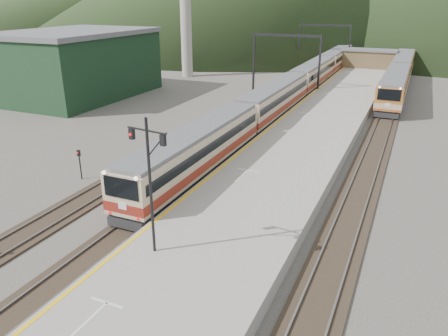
% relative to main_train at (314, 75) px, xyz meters
% --- Properties ---
extents(track_main, '(2.60, 200.00, 0.23)m').
position_rel_main_train_xyz_m(track_main, '(0.00, -20.17, -1.82)').
color(track_main, black).
rests_on(track_main, ground).
extents(track_far, '(2.60, 200.00, 0.23)m').
position_rel_main_train_xyz_m(track_far, '(-5.00, -20.17, -1.82)').
color(track_far, black).
rests_on(track_far, ground).
extents(track_second, '(2.60, 200.00, 0.23)m').
position_rel_main_train_xyz_m(track_second, '(11.50, -20.17, -1.82)').
color(track_second, black).
rests_on(track_second, ground).
extents(platform, '(8.00, 100.00, 1.00)m').
position_rel_main_train_xyz_m(platform, '(5.60, -22.17, -1.38)').
color(platform, gray).
rests_on(platform, ground).
extents(gantry_near, '(9.55, 0.25, 8.00)m').
position_rel_main_train_xyz_m(gantry_near, '(-2.85, -5.17, 3.70)').
color(gantry_near, black).
rests_on(gantry_near, ground).
extents(gantry_far, '(9.55, 0.25, 8.00)m').
position_rel_main_train_xyz_m(gantry_far, '(-2.85, 19.83, 3.70)').
color(gantry_far, black).
rests_on(gantry_far, ground).
extents(warehouse, '(14.50, 20.50, 8.60)m').
position_rel_main_train_xyz_m(warehouse, '(-28.00, -18.17, 2.43)').
color(warehouse, black).
rests_on(warehouse, ground).
extents(station_shed, '(9.40, 4.40, 3.10)m').
position_rel_main_train_xyz_m(station_shed, '(5.60, 17.83, 0.69)').
color(station_shed, brown).
rests_on(station_shed, platform).
extents(main_train, '(2.71, 93.15, 3.31)m').
position_rel_main_train_xyz_m(main_train, '(0.00, 0.00, 0.00)').
color(main_train, tan).
rests_on(main_train, track_main).
extents(second_train, '(2.90, 39.45, 3.54)m').
position_rel_main_train_xyz_m(second_train, '(11.50, 5.04, 0.11)').
color(second_train, '#A66025').
rests_on(second_train, track_second).
extents(signal_mast, '(2.19, 0.45, 6.74)m').
position_rel_main_train_xyz_m(signal_mast, '(3.46, -48.82, 3.24)').
color(signal_mast, black).
rests_on(signal_mast, platform).
extents(short_signal_b, '(0.25, 0.21, 2.27)m').
position_rel_main_train_xyz_m(short_signal_b, '(-2.13, -36.02, -0.42)').
color(short_signal_b, black).
rests_on(short_signal_b, ground).
extents(short_signal_c, '(0.25, 0.20, 2.27)m').
position_rel_main_train_xyz_m(short_signal_c, '(-7.71, -41.27, -0.42)').
color(short_signal_c, black).
rests_on(short_signal_c, ground).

